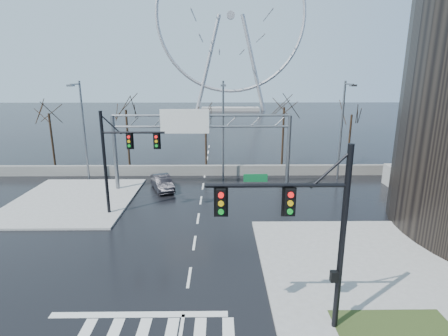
{
  "coord_description": "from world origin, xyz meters",
  "views": [
    {
      "loc": [
        1.67,
        -16.57,
        10.39
      ],
      "look_at": [
        1.96,
        7.78,
        4.0
      ],
      "focal_mm": 28.0,
      "sensor_mm": 36.0,
      "label": 1
    }
  ],
  "objects_px": {
    "signal_mast_near": "(309,223)",
    "car": "(162,183)",
    "signal_mast_far": "(119,154)",
    "sign_gantry": "(197,136)",
    "ferris_wheel": "(231,22)"
  },
  "relations": [
    {
      "from": "signal_mast_far",
      "to": "sign_gantry",
      "type": "distance_m",
      "value": 8.14
    },
    {
      "from": "car",
      "to": "signal_mast_near",
      "type": "bearing_deg",
      "value": -86.32
    },
    {
      "from": "signal_mast_far",
      "to": "ferris_wheel",
      "type": "distance_m",
      "value": 89.3
    },
    {
      "from": "ferris_wheel",
      "to": "signal_mast_near",
      "type": "bearing_deg",
      "value": -89.92
    },
    {
      "from": "signal_mast_far",
      "to": "signal_mast_near",
      "type": "bearing_deg",
      "value": -49.74
    },
    {
      "from": "sign_gantry",
      "to": "car",
      "type": "relative_size",
      "value": 3.83
    },
    {
      "from": "signal_mast_near",
      "to": "car",
      "type": "relative_size",
      "value": 1.87
    },
    {
      "from": "sign_gantry",
      "to": "car",
      "type": "bearing_deg",
      "value": 179.95
    },
    {
      "from": "signal_mast_near",
      "to": "car",
      "type": "height_order",
      "value": "signal_mast_near"
    },
    {
      "from": "signal_mast_near",
      "to": "car",
      "type": "bearing_deg",
      "value": 115.18
    },
    {
      "from": "signal_mast_far",
      "to": "ferris_wheel",
      "type": "relative_size",
      "value": 0.16
    },
    {
      "from": "signal_mast_far",
      "to": "sign_gantry",
      "type": "relative_size",
      "value": 0.49
    },
    {
      "from": "signal_mast_near",
      "to": "signal_mast_far",
      "type": "xyz_separation_m",
      "value": [
        -11.01,
        13.0,
        -0.04
      ]
    },
    {
      "from": "signal_mast_near",
      "to": "sign_gantry",
      "type": "xyz_separation_m",
      "value": [
        -5.52,
        19.0,
        0.31
      ]
    },
    {
      "from": "signal_mast_far",
      "to": "sign_gantry",
      "type": "bearing_deg",
      "value": 47.53
    }
  ]
}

